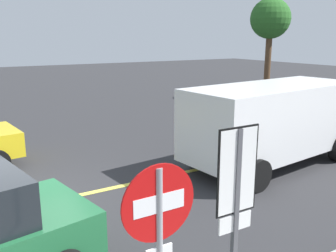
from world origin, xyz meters
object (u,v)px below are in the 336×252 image
(speed_limit_sign, at_px, (236,193))
(white_van, at_px, (272,119))
(stop_sign, at_px, (159,239))
(tree_left_verge, at_px, (270,20))

(speed_limit_sign, height_order, white_van, speed_limit_sign)
(white_van, bearing_deg, stop_sign, -144.38)
(speed_limit_sign, bearing_deg, tree_left_verge, 43.49)
(white_van, xyz_separation_m, tree_left_verge, (8.04, 8.13, 3.05))
(white_van, bearing_deg, tree_left_verge, 45.33)
(tree_left_verge, bearing_deg, stop_sign, -138.43)
(white_van, bearing_deg, speed_limit_sign, -139.83)
(stop_sign, relative_size, tree_left_verge, 0.42)
(stop_sign, xyz_separation_m, white_van, (5.89, 4.22, -0.33))
(stop_sign, bearing_deg, tree_left_verge, 41.57)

